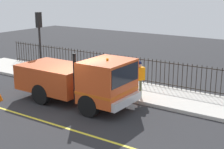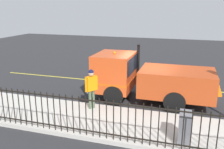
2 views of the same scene
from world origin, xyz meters
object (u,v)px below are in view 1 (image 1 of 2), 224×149
at_px(traffic_light_near, 39,32).
at_px(utility_cabinet, 94,69).
at_px(worker_standing, 139,75).
at_px(work_truck, 82,79).

xyz_separation_m(traffic_light_near, utility_cabinet, (1.87, -2.38, -2.19)).
relative_size(worker_standing, utility_cabinet, 1.71).
xyz_separation_m(work_truck, worker_standing, (2.02, -1.83, 0.00)).
bearing_deg(worker_standing, utility_cabinet, -79.83).
distance_m(work_truck, traffic_light_near, 5.14).
distance_m(work_truck, utility_cabinet, 4.31).
bearing_deg(worker_standing, work_truck, -9.08).
bearing_deg(utility_cabinet, worker_standing, -112.91).
xyz_separation_m(work_truck, utility_cabinet, (3.69, 2.14, -0.56)).
distance_m(worker_standing, utility_cabinet, 4.35).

